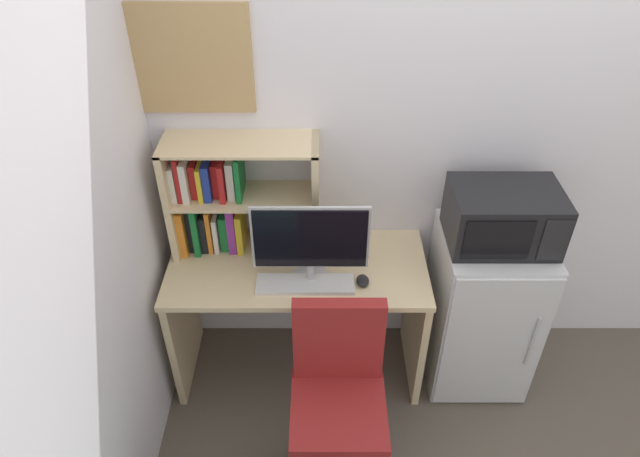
% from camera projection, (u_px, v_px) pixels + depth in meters
% --- Properties ---
extents(wall_back, '(6.40, 0.04, 2.60)m').
position_uv_depth(wall_back, '(582.00, 134.00, 2.65)').
color(wall_back, silver).
rests_on(wall_back, ground_plane).
extents(desk, '(1.26, 0.57, 0.75)m').
position_uv_depth(desk, '(300.00, 300.00, 2.88)').
color(desk, beige).
rests_on(desk, ground_plane).
extents(hutch_bookshelf, '(0.71, 0.26, 0.59)m').
position_uv_depth(hutch_bookshelf, '(225.00, 197.00, 2.71)').
color(hutch_bookshelf, beige).
rests_on(hutch_bookshelf, desk).
extents(monitor, '(0.53, 0.19, 0.42)m').
position_uv_depth(monitor, '(313.00, 242.00, 2.52)').
color(monitor, '#B7B7BC').
rests_on(monitor, desk).
extents(keyboard, '(0.45, 0.13, 0.02)m').
position_uv_depth(keyboard, '(307.00, 284.00, 2.63)').
color(keyboard, silver).
rests_on(keyboard, desk).
extents(computer_mouse, '(0.06, 0.08, 0.03)m').
position_uv_depth(computer_mouse, '(365.00, 281.00, 2.64)').
color(computer_mouse, black).
rests_on(computer_mouse, desk).
extents(mini_fridge, '(0.50, 0.52, 0.90)m').
position_uv_depth(mini_fridge, '(483.00, 309.00, 2.92)').
color(mini_fridge, silver).
rests_on(mini_fridge, ground_plane).
extents(microwave, '(0.49, 0.35, 0.27)m').
position_uv_depth(microwave, '(506.00, 217.00, 2.57)').
color(microwave, black).
rests_on(microwave, mini_fridge).
extents(desk_chair, '(0.47, 0.47, 0.94)m').
position_uv_depth(desk_chair, '(339.00, 408.00, 2.49)').
color(desk_chair, black).
rests_on(desk_chair, ground_plane).
extents(wall_corkboard, '(0.63, 0.02, 0.48)m').
position_uv_depth(wall_corkboard, '(181.00, 59.00, 2.41)').
color(wall_corkboard, tan).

